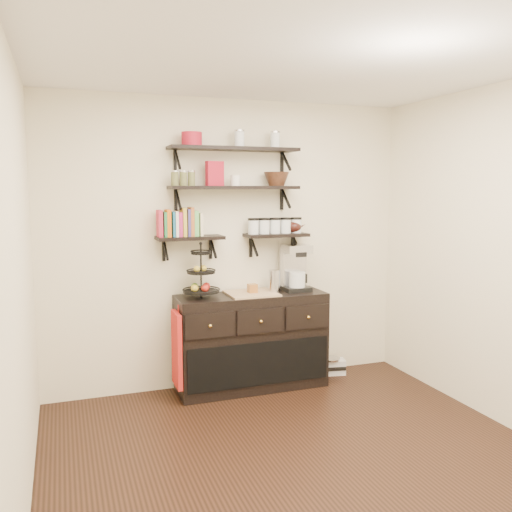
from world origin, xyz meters
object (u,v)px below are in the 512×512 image
at_px(coffee_maker, 295,269).
at_px(radio, 331,366).
at_px(sideboard, 251,341).
at_px(fruit_stand, 201,279).

height_order(coffee_maker, radio, coffee_maker).
relative_size(sideboard, radio, 4.57).
relative_size(sideboard, fruit_stand, 2.91).
relative_size(sideboard, coffee_maker, 3.13).
xyz_separation_m(sideboard, fruit_stand, (-0.48, 0.00, 0.61)).
bearing_deg(radio, coffee_maker, -161.78).
bearing_deg(sideboard, fruit_stand, 179.60).
distance_m(fruit_stand, radio, 1.67).
xyz_separation_m(sideboard, coffee_maker, (0.45, 0.03, 0.66)).
bearing_deg(radio, fruit_stand, -164.71).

